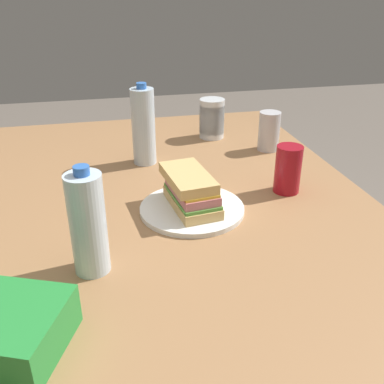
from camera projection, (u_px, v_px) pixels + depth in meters
name	position (u px, v px, depth m)	size (l,w,h in m)	color
dining_table	(154.00, 241.00, 1.06)	(1.50, 1.09, 0.73)	#9E7047
paper_plate	(192.00, 209.00, 1.02)	(0.24, 0.24, 0.01)	white
sandwich	(191.00, 190.00, 1.00)	(0.19, 0.12, 0.08)	#DBB26B
soda_can_red	(288.00, 169.00, 1.09)	(0.07, 0.07, 0.12)	maroon
water_bottle_tall	(143.00, 126.00, 1.24)	(0.07, 0.07, 0.23)	silver
plastic_cup_stack	(212.00, 118.00, 1.46)	(0.08, 0.08, 0.13)	silver
water_bottle_spare	(88.00, 224.00, 0.78)	(0.07, 0.07, 0.21)	silver
soda_can_silver	(269.00, 131.00, 1.36)	(0.07, 0.07, 0.12)	silver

